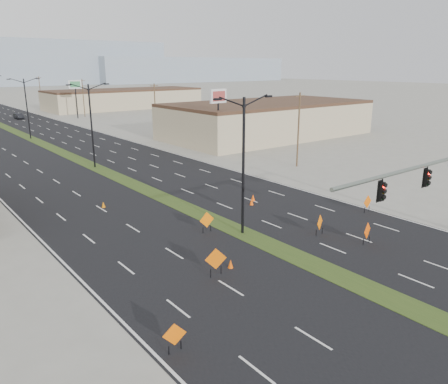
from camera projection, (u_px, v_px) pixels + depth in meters
ground at (386, 297)px, 23.60m from camera, size 600.00×600.00×0.00m
building_se_near at (268, 121)px, 77.00m from camera, size 36.00×18.00×5.50m
building_se_far at (125, 99)px, 128.51m from camera, size 44.00×16.00×5.00m
mesa_east at (188, 70)px, 346.90m from camera, size 160.00×50.00×18.00m
signal_mast at (440, 180)px, 28.86m from camera, size 16.30×0.60×8.00m
streetlight_0 at (243, 162)px, 31.15m from camera, size 5.15×0.24×10.02m
streetlight_1 at (91, 123)px, 52.29m from camera, size 5.15×0.24×10.02m
streetlight_2 at (27, 107)px, 73.43m from camera, size 5.15×0.24×10.02m
utility_pole_0 at (298, 129)px, 53.05m from camera, size 1.60×0.20×9.00m
utility_pole_1 at (155, 108)px, 79.47m from camera, size 1.60×0.20×9.00m
utility_pole_2 at (83, 97)px, 105.90m from camera, size 1.60×0.20×9.00m
utility_pole_3 at (40, 91)px, 132.32m from camera, size 1.60×0.20×9.00m
car_mid at (19, 116)px, 102.40m from camera, size 1.57×4.05×1.32m
construction_sign_0 at (175, 336)px, 18.87m from camera, size 1.03×0.36×1.42m
construction_sign_1 at (216, 260)px, 25.73m from camera, size 1.26×0.52×1.78m
construction_sign_2 at (207, 221)px, 32.55m from camera, size 1.21×0.15×1.61m
construction_sign_3 at (320, 223)px, 32.12m from camera, size 1.08×0.49×1.55m
construction_sign_4 at (367, 232)px, 30.43m from camera, size 1.16×0.36×1.59m
construction_sign_5 at (367, 202)px, 37.06m from camera, size 1.14×0.12×1.52m
cone_0 at (231, 264)px, 26.94m from camera, size 0.45×0.45×0.57m
cone_1 at (252, 202)px, 39.17m from camera, size 0.36×0.36×0.58m
cone_2 at (253, 198)px, 40.36m from camera, size 0.46×0.46×0.63m
cone_3 at (103, 205)px, 38.46m from camera, size 0.43×0.43×0.56m
pole_sign_east_near at (218, 101)px, 61.20m from camera, size 2.94×0.69×8.95m
pole_sign_east_far at (75, 87)px, 102.06m from camera, size 2.90×0.87×8.84m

